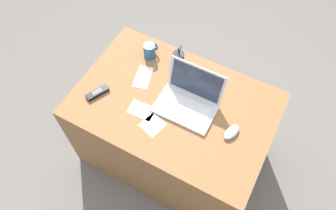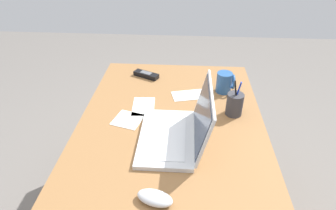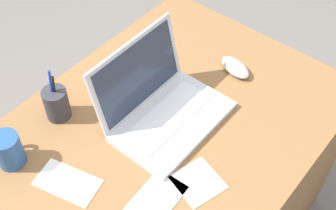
# 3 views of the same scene
# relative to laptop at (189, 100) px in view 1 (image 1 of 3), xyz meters

# --- Properties ---
(ground_plane) EXTENTS (6.00, 6.00, 0.00)m
(ground_plane) POSITION_rel_laptop_xyz_m (-0.08, -0.03, -0.75)
(ground_plane) COLOR slate
(desk) EXTENTS (1.18, 0.79, 0.70)m
(desk) POSITION_rel_laptop_xyz_m (-0.08, -0.03, -0.40)
(desk) COLOR olive
(desk) RESTS_ON ground
(laptop) EXTENTS (0.35, 0.27, 0.23)m
(laptop) POSITION_rel_laptop_xyz_m (0.00, 0.00, 0.00)
(laptop) COLOR silver
(laptop) RESTS_ON desk
(computer_mouse) EXTENTS (0.09, 0.13, 0.03)m
(computer_mouse) POSITION_rel_laptop_xyz_m (0.30, -0.06, -0.03)
(computer_mouse) COLOR silver
(computer_mouse) RESTS_ON desk
(coffee_mug_white) EXTENTS (0.08, 0.09, 0.10)m
(coffee_mug_white) POSITION_rel_laptop_xyz_m (-0.38, 0.21, 0.00)
(coffee_mug_white) COLOR #26518C
(coffee_mug_white) RESTS_ON desk
(cordless_phone) EXTENTS (0.10, 0.15, 0.03)m
(cordless_phone) POSITION_rel_laptop_xyz_m (-0.51, -0.19, -0.03)
(cordless_phone) COLOR black
(cordless_phone) RESTS_ON desk
(pen_holder) EXTENTS (0.07, 0.07, 0.17)m
(pen_holder) POSITION_rel_laptop_xyz_m (-0.19, 0.24, 0.00)
(pen_holder) COLOR #333338
(pen_holder) RESTS_ON desk
(paper_note_near_laptop) EXTENTS (0.16, 0.11, 0.00)m
(paper_note_near_laptop) POSITION_rel_laptop_xyz_m (-0.22, -0.17, -0.05)
(paper_note_near_laptop) COLOR white
(paper_note_near_laptop) RESTS_ON desk
(paper_note_left) EXTENTS (0.14, 0.14, 0.00)m
(paper_note_left) POSITION_rel_laptop_xyz_m (-0.11, -0.22, -0.05)
(paper_note_left) COLOR white
(paper_note_left) RESTS_ON desk
(paper_note_right) EXTENTS (0.13, 0.19, 0.00)m
(paper_note_right) POSITION_rel_laptop_xyz_m (-0.33, 0.04, -0.05)
(paper_note_right) COLOR white
(paper_note_right) RESTS_ON desk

